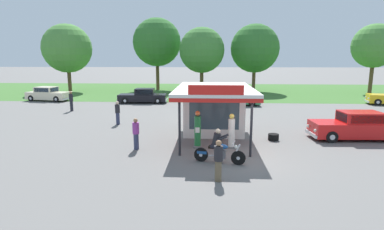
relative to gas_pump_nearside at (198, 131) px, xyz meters
The scene contains 20 objects.
ground_plane 2.63m from the gas_pump_nearside, 41.24° to the right, with size 300.00×300.00×0.00m, color slate.
grass_verge_strip 28.44m from the gas_pump_nearside, 86.25° to the left, with size 120.00×24.00×0.01m, color #3D6B2D.
service_station_kiosk 3.36m from the gas_pump_nearside, 74.22° to the left, with size 4.28×7.40×3.44m.
gas_pump_nearside is the anchor object (origin of this frame).
gas_pump_offside 1.77m from the gas_pump_nearside, ahead, with size 0.44×0.44×1.82m.
motorcycle_with_rider 2.62m from the gas_pump_nearside, 66.70° to the right, with size 2.30×0.82×1.58m.
featured_classic_sedan 9.36m from the gas_pump_nearside, 13.49° to the left, with size 5.21×2.01×1.61m.
parked_car_back_row_centre_left 15.22m from the gas_pump_nearside, 78.19° to the left, with size 5.37×2.04×1.49m.
parked_car_back_row_centre_right 24.13m from the gas_pump_nearside, 135.52° to the left, with size 5.04×2.53×1.54m.
parked_car_back_row_far_right 17.23m from the gas_pump_nearside, 111.76° to the left, with size 5.25×2.14×1.51m.
bystander_strolling_foreground 3.19m from the gas_pump_nearside, behind, with size 0.34×0.34×1.63m.
bystander_leaning_by_kiosk 4.53m from the gas_pump_nearside, 77.80° to the right, with size 0.34×0.34×1.61m.
bystander_admiring_sedan 15.70m from the gas_pump_nearside, 137.89° to the left, with size 0.39×0.39×1.77m.
bystander_standing_back_lot 7.92m from the gas_pump_nearside, 137.92° to the left, with size 0.34×0.34×1.66m.
tree_oak_far_left 34.98m from the gas_pump_nearside, 50.03° to the left, with size 5.71×5.71×9.10m.
tree_oak_centre 26.78m from the gas_pump_nearside, 91.01° to the left, with size 6.12×6.12×8.78m.
tree_oak_distant_spare 32.83m from the gas_pump_nearside, 126.02° to the left, with size 6.66×6.66×9.31m.
tree_oak_right 29.09m from the gas_pump_nearside, 76.34° to the left, with size 6.69×6.69×9.34m.
tree_oak_far_right 30.91m from the gas_pump_nearside, 103.37° to the left, with size 6.98×6.98×10.45m.
spare_tire_stack 4.66m from the gas_pump_nearside, 21.09° to the left, with size 0.60×0.60×0.36m.
Camera 1 is at (-1.28, -13.73, 4.62)m, focal length 28.24 mm.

